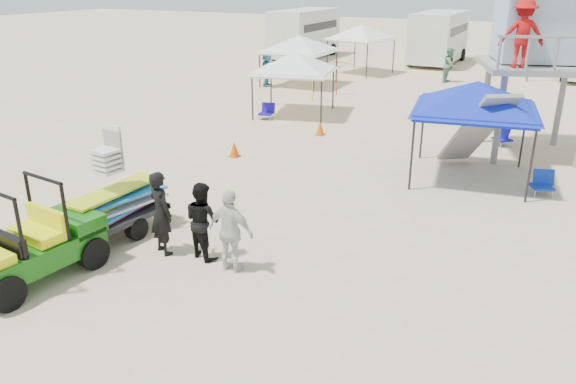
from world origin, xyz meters
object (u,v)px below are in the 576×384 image
at_px(man_left, 161,213).
at_px(lifeguard_tower, 541,28).
at_px(surf_trailer, 116,196).
at_px(utility_cart, 27,237).
at_px(canopy_blue, 478,86).

height_order(man_left, lifeguard_tower, lifeguard_tower).
bearing_deg(surf_trailer, lifeguard_tower, 55.31).
relative_size(utility_cart, surf_trailer, 1.04).
distance_m(surf_trailer, lifeguard_tower, 13.50).
xyz_separation_m(surf_trailer, man_left, (1.52, -0.30, 0.01)).
distance_m(man_left, lifeguard_tower, 12.97).
height_order(utility_cart, man_left, utility_cart).
bearing_deg(canopy_blue, lifeguard_tower, 71.37).
distance_m(utility_cart, man_left, 2.54).
xyz_separation_m(utility_cart, canopy_blue, (6.34, 9.74, 1.75)).
height_order(surf_trailer, man_left, surf_trailer).
height_order(surf_trailer, lifeguard_tower, lifeguard_tower).
bearing_deg(utility_cart, lifeguard_tower, 60.34).
bearing_deg(canopy_blue, man_left, -122.02).
bearing_deg(man_left, lifeguard_tower, -95.17).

